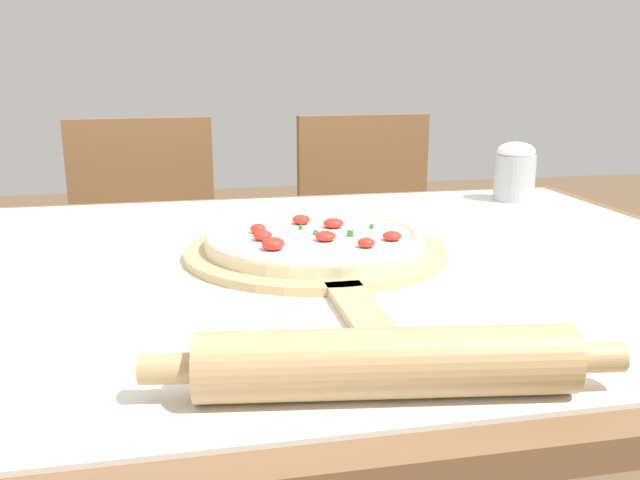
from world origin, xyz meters
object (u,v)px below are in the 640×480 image
chair_left (147,266)px  chair_right (371,253)px  flour_cup (515,171)px  pizza_peel (319,255)px  rolling_pin (386,363)px  pizza (316,238)px

chair_left → chair_right: size_ratio=1.00×
chair_left → flour_cup: 0.97m
pizza_peel → rolling_pin: (-0.03, -0.43, 0.02)m
rolling_pin → chair_right: (0.35, 1.27, -0.27)m
chair_left → flour_cup: size_ratio=7.48×
pizza → chair_left: bearing=109.7°
pizza → chair_left: size_ratio=0.36×
flour_cup → chair_left: bearing=148.1°
pizza_peel → flour_cup: (0.49, 0.35, 0.06)m
flour_cup → pizza: bearing=-145.6°
chair_left → pizza_peel: bearing=-73.7°
rolling_pin → chair_left: 1.32m
rolling_pin → chair_left: (-0.26, 1.27, -0.27)m
pizza_peel → chair_left: 0.92m
rolling_pin → chair_right: chair_right is taller
pizza → chair_right: bearing=68.6°
rolling_pin → chair_left: chair_left is taller
chair_left → flour_cup: (0.78, -0.49, 0.30)m
pizza_peel → pizza: bearing=90.6°
chair_left → flour_cup: bearing=-34.9°
pizza_peel → chair_left: (-0.29, 0.84, -0.25)m
chair_left → chair_right: bearing=-3.0°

